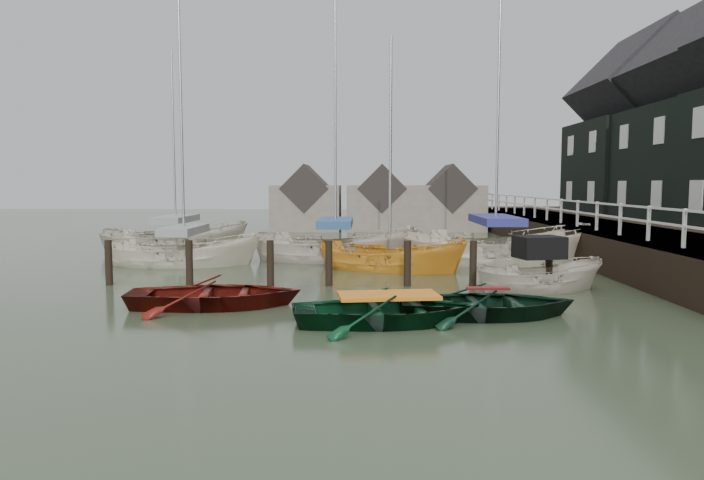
{
  "coord_description": "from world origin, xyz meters",
  "views": [
    {
      "loc": [
        -0.11,
        -16.01,
        3.14
      ],
      "look_at": [
        -0.5,
        3.17,
        1.4
      ],
      "focal_mm": 32.0,
      "sensor_mm": 36.0,
      "label": 1
    }
  ],
  "objects_px": {
    "rowboat_dkgreen": "(487,316)",
    "sailboat_d": "(495,261)",
    "rowboat_green": "(388,323)",
    "rowboat_red": "(216,306)",
    "sailboat_c": "(390,269)",
    "sailboat_a": "(185,264)",
    "sailboat_e": "(176,251)",
    "motorboat": "(540,287)",
    "sailboat_b": "(336,259)"
  },
  "relations": [
    {
      "from": "sailboat_b",
      "to": "sailboat_d",
      "type": "relative_size",
      "value": 0.94
    },
    {
      "from": "rowboat_red",
      "to": "rowboat_dkgreen",
      "type": "bearing_deg",
      "value": -105.04
    },
    {
      "from": "rowboat_dkgreen",
      "to": "sailboat_b",
      "type": "height_order",
      "value": "sailboat_b"
    },
    {
      "from": "rowboat_green",
      "to": "sailboat_e",
      "type": "bearing_deg",
      "value": 24.43
    },
    {
      "from": "rowboat_red",
      "to": "rowboat_dkgreen",
      "type": "relative_size",
      "value": 1.04
    },
    {
      "from": "motorboat",
      "to": "sailboat_e",
      "type": "height_order",
      "value": "sailboat_e"
    },
    {
      "from": "rowboat_dkgreen",
      "to": "rowboat_green",
      "type": "bearing_deg",
      "value": 105.71
    },
    {
      "from": "rowboat_green",
      "to": "rowboat_red",
      "type": "bearing_deg",
      "value": 59.14
    },
    {
      "from": "sailboat_a",
      "to": "sailboat_e",
      "type": "distance_m",
      "value": 5.01
    },
    {
      "from": "rowboat_green",
      "to": "sailboat_d",
      "type": "distance_m",
      "value": 11.78
    },
    {
      "from": "rowboat_red",
      "to": "rowboat_green",
      "type": "bearing_deg",
      "value": -119.25
    },
    {
      "from": "sailboat_a",
      "to": "sailboat_c",
      "type": "bearing_deg",
      "value": -102.73
    },
    {
      "from": "rowboat_dkgreen",
      "to": "sailboat_d",
      "type": "relative_size",
      "value": 0.32
    },
    {
      "from": "rowboat_red",
      "to": "motorboat",
      "type": "height_order",
      "value": "motorboat"
    },
    {
      "from": "sailboat_b",
      "to": "sailboat_c",
      "type": "xyz_separation_m",
      "value": [
        2.1,
        -2.73,
        -0.05
      ]
    },
    {
      "from": "rowboat_red",
      "to": "sailboat_a",
      "type": "height_order",
      "value": "sailboat_a"
    },
    {
      "from": "rowboat_green",
      "to": "sailboat_e",
      "type": "relative_size",
      "value": 0.42
    },
    {
      "from": "rowboat_dkgreen",
      "to": "sailboat_a",
      "type": "bearing_deg",
      "value": 44.33
    },
    {
      "from": "sailboat_d",
      "to": "sailboat_e",
      "type": "xyz_separation_m",
      "value": [
        -13.81,
        3.74,
        -0.0
      ]
    },
    {
      "from": "motorboat",
      "to": "sailboat_c",
      "type": "xyz_separation_m",
      "value": [
        -4.21,
        4.39,
        -0.1
      ]
    },
    {
      "from": "rowboat_green",
      "to": "sailboat_c",
      "type": "height_order",
      "value": "sailboat_c"
    },
    {
      "from": "motorboat",
      "to": "sailboat_d",
      "type": "xyz_separation_m",
      "value": [
        0.03,
        6.47,
        -0.05
      ]
    },
    {
      "from": "motorboat",
      "to": "sailboat_d",
      "type": "relative_size",
      "value": 0.32
    },
    {
      "from": "rowboat_red",
      "to": "motorboat",
      "type": "distance_m",
      "value": 9.29
    },
    {
      "from": "sailboat_e",
      "to": "sailboat_b",
      "type": "bearing_deg",
      "value": -130.34
    },
    {
      "from": "sailboat_b",
      "to": "sailboat_e",
      "type": "xyz_separation_m",
      "value": [
        -7.47,
        3.08,
        -0.0
      ]
    },
    {
      "from": "rowboat_green",
      "to": "sailboat_b",
      "type": "bearing_deg",
      "value": 0.69
    },
    {
      "from": "rowboat_red",
      "to": "sailboat_c",
      "type": "xyz_separation_m",
      "value": [
        4.73,
        6.91,
        0.01
      ]
    },
    {
      "from": "sailboat_c",
      "to": "sailboat_a",
      "type": "bearing_deg",
      "value": 105.99
    },
    {
      "from": "sailboat_a",
      "to": "sailboat_c",
      "type": "relative_size",
      "value": 1.21
    },
    {
      "from": "sailboat_d",
      "to": "sailboat_e",
      "type": "height_order",
      "value": "sailboat_d"
    },
    {
      "from": "sailboat_e",
      "to": "rowboat_red",
      "type": "bearing_deg",
      "value": -177.06
    },
    {
      "from": "rowboat_red",
      "to": "sailboat_c",
      "type": "height_order",
      "value": "sailboat_c"
    },
    {
      "from": "rowboat_red",
      "to": "sailboat_e",
      "type": "xyz_separation_m",
      "value": [
        -4.85,
        12.72,
        0.06
      ]
    },
    {
      "from": "sailboat_c",
      "to": "sailboat_e",
      "type": "bearing_deg",
      "value": 82.82
    },
    {
      "from": "rowboat_green",
      "to": "sailboat_d",
      "type": "xyz_separation_m",
      "value": [
        4.63,
        10.83,
        0.06
      ]
    },
    {
      "from": "rowboat_dkgreen",
      "to": "rowboat_red",
      "type": "bearing_deg",
      "value": 78.22
    },
    {
      "from": "rowboat_dkgreen",
      "to": "motorboat",
      "type": "relative_size",
      "value": 1.01
    },
    {
      "from": "sailboat_e",
      "to": "sailboat_d",
      "type": "bearing_deg",
      "value": -123.04
    },
    {
      "from": "rowboat_dkgreen",
      "to": "sailboat_c",
      "type": "distance_m",
      "value": 8.2
    },
    {
      "from": "sailboat_e",
      "to": "sailboat_a",
      "type": "bearing_deg",
      "value": -177.55
    },
    {
      "from": "sailboat_d",
      "to": "rowboat_green",
      "type": "bearing_deg",
      "value": 160.36
    },
    {
      "from": "rowboat_dkgreen",
      "to": "sailboat_c",
      "type": "bearing_deg",
      "value": 11.11
    },
    {
      "from": "sailboat_e",
      "to": "rowboat_green",
      "type": "bearing_deg",
      "value": -165.68
    },
    {
      "from": "motorboat",
      "to": "sailboat_e",
      "type": "xyz_separation_m",
      "value": [
        -13.79,
        10.21,
        -0.05
      ]
    },
    {
      "from": "rowboat_red",
      "to": "sailboat_c",
      "type": "distance_m",
      "value": 8.37
    },
    {
      "from": "motorboat",
      "to": "rowboat_green",
      "type": "bearing_deg",
      "value": 120.44
    },
    {
      "from": "motorboat",
      "to": "sailboat_e",
      "type": "bearing_deg",
      "value": 40.46
    },
    {
      "from": "sailboat_d",
      "to": "rowboat_red",
      "type": "bearing_deg",
      "value": 138.55
    },
    {
      "from": "rowboat_red",
      "to": "sailboat_b",
      "type": "distance_m",
      "value": 9.99
    }
  ]
}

